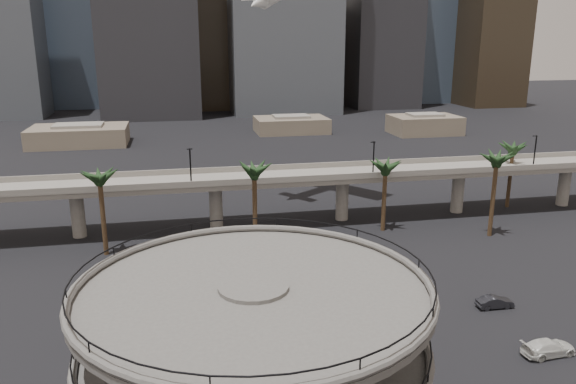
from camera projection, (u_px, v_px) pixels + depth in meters
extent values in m
cylinder|color=#504D4A|center=(255.00, 350.00, 35.59)|extent=(22.00, 22.00, 0.45)
torus|color=#504D4A|center=(254.00, 344.00, 35.47)|extent=(22.20, 22.20, 0.50)
torus|color=black|center=(254.00, 332.00, 35.26)|extent=(21.80, 21.80, 0.10)
cylinder|color=#504D4A|center=(254.00, 292.00, 34.54)|extent=(22.00, 22.00, 0.45)
torus|color=#504D4A|center=(253.00, 285.00, 34.41)|extent=(22.20, 22.20, 0.50)
torus|color=black|center=(253.00, 273.00, 34.20)|extent=(21.80, 21.80, 0.10)
cube|color=slate|center=(280.00, 178.00, 94.85)|extent=(130.00, 9.00, 0.90)
cube|color=slate|center=(286.00, 180.00, 90.36)|extent=(130.00, 0.30, 1.00)
cube|color=slate|center=(276.00, 167.00, 98.86)|extent=(130.00, 0.30, 1.00)
cylinder|color=slate|center=(78.00, 214.00, 89.54)|extent=(2.20, 2.20, 8.00)
cylinder|color=slate|center=(216.00, 206.00, 93.82)|extent=(2.20, 2.20, 8.00)
cylinder|color=slate|center=(342.00, 199.00, 98.10)|extent=(2.20, 2.20, 8.00)
cylinder|color=slate|center=(458.00, 192.00, 102.38)|extent=(2.20, 2.20, 8.00)
cylinder|color=slate|center=(564.00, 186.00, 106.66)|extent=(2.20, 2.20, 8.00)
cylinder|color=black|center=(191.00, 167.00, 87.22)|extent=(0.24, 0.24, 6.00)
cylinder|color=black|center=(373.00, 159.00, 93.06)|extent=(0.24, 0.24, 6.00)
cylinder|color=black|center=(535.00, 152.00, 98.90)|extent=(0.24, 0.24, 6.00)
cylinder|color=#4B3420|center=(255.00, 210.00, 83.80)|extent=(0.70, 0.70, 12.15)
ellipsoid|color=#183116|center=(254.00, 168.00, 82.09)|extent=(4.40, 4.40, 2.00)
cylinder|color=#4B3420|center=(384.00, 199.00, 92.04)|extent=(0.70, 0.70, 10.80)
ellipsoid|color=#183116|center=(386.00, 165.00, 90.50)|extent=(4.40, 4.40, 2.00)
cylinder|color=#4B3420|center=(493.00, 198.00, 89.25)|extent=(0.70, 0.70, 12.60)
ellipsoid|color=#183116|center=(497.00, 157.00, 87.47)|extent=(4.40, 4.40, 2.00)
cylinder|color=#4B3420|center=(510.00, 178.00, 104.98)|extent=(0.70, 0.70, 11.25)
ellipsoid|color=#183116|center=(513.00, 146.00, 103.39)|extent=(4.40, 4.40, 2.00)
cylinder|color=#4B3420|center=(103.00, 217.00, 81.47)|extent=(0.70, 0.70, 11.70)
ellipsoid|color=#183116|center=(99.00, 175.00, 79.81)|extent=(4.40, 4.40, 2.00)
cube|color=brown|center=(79.00, 136.00, 167.76)|extent=(28.00, 18.00, 5.50)
cube|color=slate|center=(78.00, 125.00, 166.93)|extent=(14.00, 9.00, 0.80)
cube|color=brown|center=(291.00, 125.00, 190.31)|extent=(24.00, 16.00, 5.00)
cube|color=slate|center=(291.00, 116.00, 189.54)|extent=(12.00, 8.00, 0.80)
cube|color=brown|center=(424.00, 125.00, 187.21)|extent=(22.00, 15.00, 6.00)
cube|color=slate|center=(425.00, 115.00, 186.31)|extent=(11.00, 7.50, 0.80)
cube|color=#484D55|center=(2.00, 13.00, 217.12)|extent=(26.00, 24.00, 80.62)
cube|color=#3C4B5D|center=(86.00, 52.00, 259.15)|extent=(30.00, 30.00, 49.61)
cube|color=#2D2419|center=(218.00, 1.00, 246.18)|extent=(28.00, 26.00, 93.03)
cube|color=gray|center=(319.00, 58.00, 276.65)|extent=(24.00, 24.00, 43.41)
cube|color=slate|center=(320.00, 9.00, 270.58)|extent=(13.20, 13.20, 2.40)
cube|color=#3C4B5D|center=(419.00, 27.00, 277.83)|extent=(34.00, 30.00, 72.35)
cube|color=#2D2419|center=(492.00, 40.00, 260.72)|extent=(26.00, 26.00, 59.95)
cube|color=gray|center=(239.00, 61.00, 288.89)|extent=(22.00, 22.00, 39.28)
cube|color=slate|center=(239.00, 19.00, 283.37)|extent=(12.10, 12.10, 2.40)
cone|color=silver|center=(257.00, 3.00, 95.88)|extent=(4.95, 4.71, 3.89)
imported|color=maroon|center=(379.00, 329.00, 60.17)|extent=(4.59, 2.43, 1.49)
imported|color=black|center=(495.00, 302.00, 66.42)|extent=(4.41, 1.62, 1.44)
imported|color=silver|center=(548.00, 348.00, 56.47)|extent=(5.79, 2.70, 1.64)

